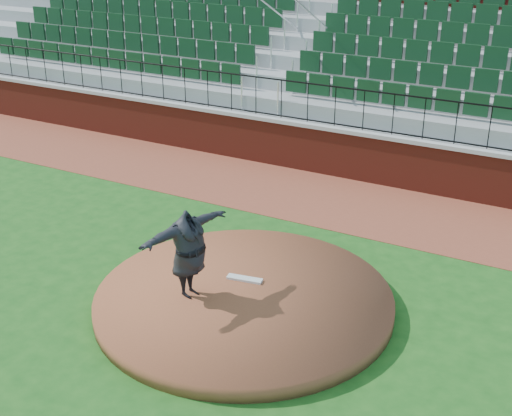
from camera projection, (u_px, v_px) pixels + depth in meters
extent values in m
plane|color=#1A4F16|center=(215.00, 307.00, 11.99)|extent=(90.00, 90.00, 0.00)
cube|color=brown|center=(335.00, 200.00, 16.33)|extent=(34.00, 3.20, 0.01)
cube|color=maroon|center=(361.00, 157.00, 17.37)|extent=(34.00, 0.35, 1.20)
cube|color=#B7B7B7|center=(362.00, 132.00, 17.11)|extent=(34.00, 0.45, 0.10)
cube|color=maroon|center=(430.00, 37.00, 20.94)|extent=(34.00, 0.50, 5.50)
cylinder|color=brown|center=(244.00, 300.00, 11.95)|extent=(5.16, 5.16, 0.25)
cube|color=silver|center=(245.00, 279.00, 12.34)|extent=(0.67, 0.27, 0.04)
imported|color=black|center=(189.00, 254.00, 11.55)|extent=(0.92, 2.02, 1.59)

